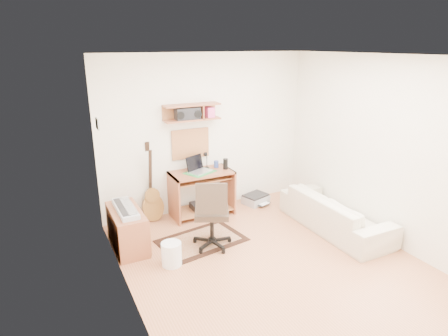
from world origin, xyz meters
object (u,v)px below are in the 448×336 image
desk (202,193)px  task_chair (212,213)px  sofa (335,207)px  printer (256,199)px  cabinet (127,229)px

desk → task_chair: bearing=-105.8°
desk → task_chair: (-0.29, -1.03, 0.14)m
desk → sofa: bearing=-41.0°
desk → printer: size_ratio=2.38×
task_chair → printer: size_ratio=2.43×
task_chair → printer: task_chair is taller
task_chair → sofa: 1.93m
task_chair → printer: (1.33, 1.03, -0.43)m
cabinet → printer: size_ratio=2.14×
desk → printer: (1.04, -0.00, -0.29)m
cabinet → sofa: size_ratio=0.48×
sofa → printer: bearing=22.1°
cabinet → sofa: sofa is taller
task_chair → sofa: size_ratio=0.55×
desk → sofa: size_ratio=0.53×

